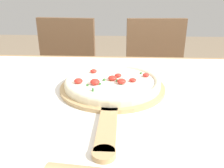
% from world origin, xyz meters
% --- Properties ---
extents(dining_table, '(1.50, 1.02, 0.76)m').
position_xyz_m(dining_table, '(0.00, 0.00, 0.66)').
color(dining_table, '#A87F51').
rests_on(dining_table, ground_plane).
extents(towel_cloth, '(1.42, 0.94, 0.00)m').
position_xyz_m(towel_cloth, '(0.00, 0.00, 0.76)').
color(towel_cloth, silver).
rests_on(towel_cloth, dining_table).
extents(pizza_peel, '(0.35, 0.54, 0.01)m').
position_xyz_m(pizza_peel, '(0.05, 0.07, 0.77)').
color(pizza_peel, tan).
rests_on(pizza_peel, towel_cloth).
extents(pizza, '(0.32, 0.32, 0.04)m').
position_xyz_m(pizza, '(0.05, 0.09, 0.79)').
color(pizza, beige).
rests_on(pizza, pizza_peel).
extents(chair_left, '(0.43, 0.43, 0.89)m').
position_xyz_m(chair_left, '(-0.30, 0.82, 0.52)').
color(chair_left, brown).
rests_on(chair_left, ground_plane).
extents(chair_right, '(0.42, 0.42, 0.89)m').
position_xyz_m(chair_right, '(0.30, 0.82, 0.52)').
color(chair_right, brown).
rests_on(chair_right, ground_plane).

